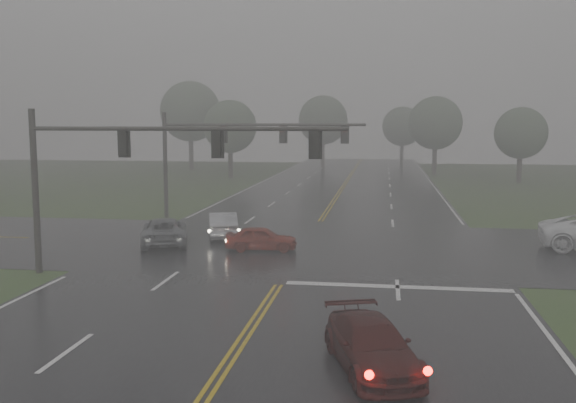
% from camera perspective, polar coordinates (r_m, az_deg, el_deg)
% --- Properties ---
extents(main_road, '(18.00, 160.00, 0.02)m').
position_cam_1_polar(main_road, '(30.52, 1.00, -4.69)').
color(main_road, black).
rests_on(main_road, ground).
extents(cross_street, '(120.00, 14.00, 0.02)m').
position_cam_1_polar(cross_street, '(32.46, 1.47, -3.98)').
color(cross_street, black).
rests_on(cross_street, ground).
extents(stop_bar, '(8.50, 0.50, 0.01)m').
position_cam_1_polar(stop_bar, '(24.82, 9.71, -7.54)').
color(stop_bar, silver).
rests_on(stop_bar, ground).
extents(sedan_maroon, '(2.99, 4.62, 1.25)m').
position_cam_1_polar(sedan_maroon, '(16.86, 7.39, -14.60)').
color(sedan_maroon, '#350B09').
rests_on(sedan_maroon, ground).
extents(sedan_red, '(3.60, 1.75, 1.18)m').
position_cam_1_polar(sedan_red, '(31.34, -2.38, -4.39)').
color(sedan_red, maroon).
rests_on(sedan_red, ground).
extents(sedan_silver, '(2.60, 4.42, 1.38)m').
position_cam_1_polar(sedan_silver, '(35.10, -5.83, -3.18)').
color(sedan_silver, '#A6A8AE').
rests_on(sedan_silver, ground).
extents(car_grey, '(3.64, 5.29, 1.34)m').
position_cam_1_polar(car_grey, '(33.55, -10.92, -3.75)').
color(car_grey, '#5C5E63').
rests_on(car_grey, ground).
extents(signal_gantry_near, '(12.91, 0.30, 6.76)m').
position_cam_1_polar(signal_gantry_near, '(26.32, -14.07, 3.71)').
color(signal_gantry_near, black).
rests_on(signal_gantry_near, ground).
extents(signal_gantry_far, '(13.08, 0.35, 6.87)m').
position_cam_1_polar(signal_gantry_far, '(41.33, -5.52, 5.14)').
color(signal_gantry_far, black).
rests_on(signal_gantry_far, ground).
extents(tree_nw_a, '(5.95, 5.95, 8.74)m').
position_cam_1_polar(tree_nw_a, '(72.67, -5.17, 6.65)').
color(tree_nw_a, '#2D251D').
rests_on(tree_nw_a, ground).
extents(tree_ne_a, '(6.35, 6.35, 9.32)m').
position_cam_1_polar(tree_ne_a, '(78.61, 12.97, 6.80)').
color(tree_ne_a, '#2D251D').
rests_on(tree_ne_a, ground).
extents(tree_n_mid, '(6.76, 6.76, 9.93)m').
position_cam_1_polar(tree_n_mid, '(88.89, 3.12, 7.24)').
color(tree_n_mid, '#2D251D').
rests_on(tree_n_mid, ground).
extents(tree_e_near, '(5.31, 5.31, 7.80)m').
position_cam_1_polar(tree_e_near, '(70.14, 19.99, 5.73)').
color(tree_e_near, '#2D251D').
rests_on(tree_e_near, ground).
extents(tree_nw_b, '(7.90, 7.90, 11.60)m').
position_cam_1_polar(tree_nw_b, '(85.60, -8.67, 7.91)').
color(tree_nw_b, '#2D251D').
rests_on(tree_nw_b, ground).
extents(tree_n_far, '(5.84, 5.84, 8.58)m').
position_cam_1_polar(tree_n_far, '(96.62, 10.12, 6.59)').
color(tree_n_far, '#2D251D').
rests_on(tree_n_far, ground).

